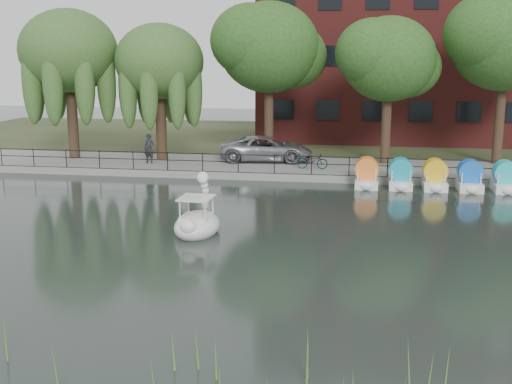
% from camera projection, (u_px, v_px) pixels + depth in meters
% --- Properties ---
extents(ground_plane, '(120.00, 120.00, 0.00)m').
position_uv_depth(ground_plane, '(223.00, 252.00, 22.04)').
color(ground_plane, '#323D39').
extents(promenade, '(40.00, 6.00, 0.40)m').
position_uv_depth(promenade, '(281.00, 168.00, 37.45)').
color(promenade, gray).
rests_on(promenade, ground_plane).
extents(kerb, '(40.00, 0.25, 0.40)m').
position_uv_depth(kerb, '(274.00, 177.00, 34.60)').
color(kerb, gray).
rests_on(kerb, ground_plane).
extents(land_strip, '(60.00, 22.00, 0.36)m').
position_uv_depth(land_strip, '(303.00, 138.00, 50.96)').
color(land_strip, '#47512D').
rests_on(land_strip, ground_plane).
extents(railing, '(32.00, 0.05, 1.00)m').
position_uv_depth(railing, '(275.00, 159.00, 34.59)').
color(railing, black).
rests_on(railing, promenade).
extents(apartment_building, '(20.00, 10.07, 18.00)m').
position_uv_depth(apartment_building, '(398.00, 18.00, 47.91)').
color(apartment_building, '#4C1E16').
rests_on(apartment_building, land_strip).
extents(willow_left, '(5.88, 5.88, 9.01)m').
position_uv_depth(willow_left, '(69.00, 51.00, 38.59)').
color(willow_left, '#473323').
rests_on(willow_left, promenade).
extents(willow_mid, '(5.32, 5.32, 8.15)m').
position_uv_depth(willow_mid, '(159.00, 62.00, 38.33)').
color(willow_mid, '#473323').
rests_on(willow_mid, promenade).
extents(broadleaf_center, '(6.00, 6.00, 9.25)m').
position_uv_depth(broadleaf_center, '(269.00, 48.00, 38.10)').
color(broadleaf_center, '#473323').
rests_on(broadleaf_center, promenade).
extents(broadleaf_right, '(5.40, 5.40, 8.32)m').
position_uv_depth(broadleaf_right, '(389.00, 60.00, 36.65)').
color(broadleaf_right, '#473323').
rests_on(broadleaf_right, promenade).
extents(broadleaf_far, '(6.30, 6.30, 9.71)m').
position_uv_depth(broadleaf_far, '(506.00, 42.00, 36.38)').
color(broadleaf_far, '#473323').
rests_on(broadleaf_far, promenade).
extents(minivan, '(3.41, 6.49, 1.74)m').
position_uv_depth(minivan, '(266.00, 147.00, 38.39)').
color(minivan, gray).
rests_on(minivan, promenade).
extents(bicycle, '(0.60, 1.72, 1.00)m').
position_uv_depth(bicycle, '(312.00, 160.00, 35.93)').
color(bicycle, gray).
rests_on(bicycle, promenade).
extents(pedestrian, '(0.76, 0.56, 1.98)m').
position_uv_depth(pedestrian, '(149.00, 146.00, 37.72)').
color(pedestrian, black).
rests_on(pedestrian, promenade).
extents(swan_boat, '(1.75, 2.77, 2.23)m').
position_uv_depth(swan_boat, '(198.00, 220.00, 24.37)').
color(swan_boat, white).
rests_on(swan_boat, ground_plane).
extents(pedal_boat_row, '(9.65, 1.70, 1.40)m').
position_uv_depth(pedal_boat_row, '(452.00, 178.00, 32.20)').
color(pedal_boat_row, white).
rests_on(pedal_boat_row, ground_plane).
extents(reed_bank, '(24.00, 2.40, 1.20)m').
position_uv_depth(reed_bank, '(220.00, 373.00, 12.43)').
color(reed_bank, '#669938').
rests_on(reed_bank, ground_plane).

